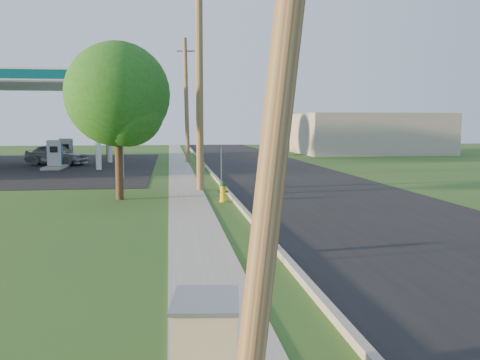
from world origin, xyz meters
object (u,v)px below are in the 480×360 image
Objects in this scene: tree_verge at (120,98)px; hydrant_mid at (223,192)px; fuel_pump_ne at (55,158)px; utility_pole_far at (186,100)px; tree_lot at (108,107)px; fuel_pump_se at (66,155)px; car_silver at (57,155)px; hydrant_far at (203,165)px; price_pylon at (120,77)px; utility_pole_mid at (199,78)px; hydrant_near at (262,239)px.

tree_verge reaches higher than hydrant_mid.
utility_pole_far is at bearing 29.33° from fuel_pump_ne.
fuel_pump_ne is at bearing -101.57° from tree_lot.
hydrant_mid is (3.87, -1.10, -3.56)m from tree_verge.
fuel_pump_se is 0.96m from car_silver.
fuel_pump_se is (0.00, 4.00, 0.00)m from fuel_pump_ne.
car_silver is (-6.22, 18.69, -3.17)m from tree_verge.
fuel_pump_se is 11.44m from hydrant_far.
tree_verge is 9.24× the size of hydrant_far.
hydrant_far is (7.39, -13.32, -4.11)m from tree_lot.
utility_pole_far is at bearing 81.10° from tree_verge.
car_silver reaches higher than hydrant_mid.
price_pylon is 12.91m from car_silver.
hydrant_mid is at bearing -88.25° from utility_pole_far.
utility_pole_far is 20.76m from tree_verge.
car_silver is (-9.42, 16.20, -4.18)m from utility_pole_mid.
tree_verge is at bearing -137.65° from car_silver.
utility_pole_far is 9.10m from tree_lot.
price_pylon is at bearing -130.76° from hydrant_far.
car_silver is (-10.08, 19.79, 0.39)m from hydrant_mid.
price_pylon is at bearing 116.64° from hydrant_mid.
hydrant_near is 0.98× the size of hydrant_mid.
utility_pole_far is 22.05m from hydrant_mid.
fuel_pump_se is 0.47× the size of price_pylon.
utility_pole_mid is 6.76m from price_pylon.
hydrant_mid reaches higher than hydrant_near.
hydrant_near reaches higher than hydrant_far.
car_silver is (-9.42, -1.80, -4.03)m from utility_pole_far.
price_pylon is at bearing 104.67° from hydrant_near.
fuel_pump_se reaches higher than car_silver.
tree_verge reaches higher than car_silver.
fuel_pump_se reaches higher than hydrant_near.
fuel_pump_se is 20.56m from tree_verge.
car_silver is at bearing 117.00° from hydrant_mid.
hydrant_far is 0.15× the size of car_silver.
utility_pole_far is 13.11m from price_pylon.
fuel_pump_ne is 19.15m from hydrant_mid.
fuel_pump_se is at bearing -173.59° from utility_pole_far.
hydrant_far is (9.69, -6.06, -0.40)m from fuel_pump_se.
utility_pole_far is 10.41m from car_silver.
utility_pole_far reaches higher than tree_lot.
hydrant_far is at bearing 89.47° from hydrant_mid.
hydrant_mid is at bearing 90.28° from hydrant_near.
tree_lot is at bearing 101.35° from hydrant_near.
fuel_pump_ne is 1.00× the size of fuel_pump_se.
tree_verge reaches higher than fuel_pump_ne.
tree_lot is (-6.59, 24.27, -0.52)m from utility_pole_mid.
tree_verge is at bearing 112.19° from hydrant_near.
tree_verge is 14.48m from hydrant_far.
hydrant_near is at bearing -75.33° from price_pylon.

